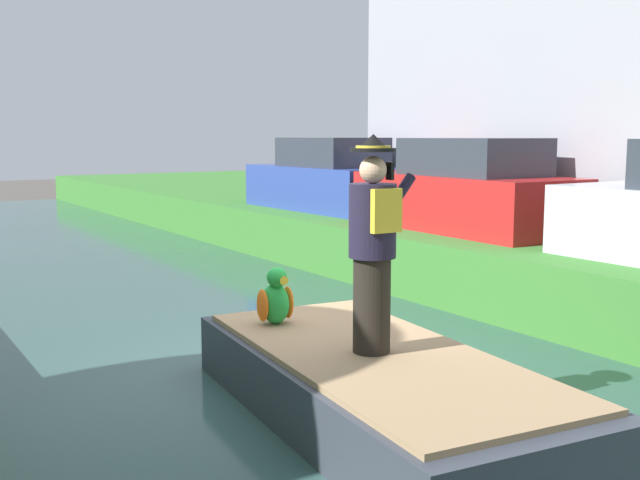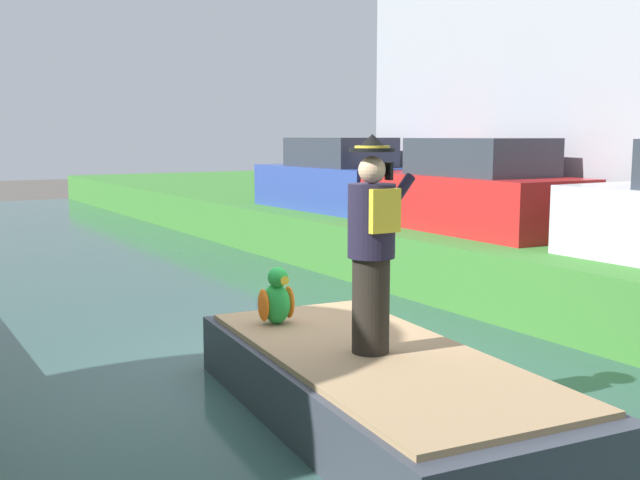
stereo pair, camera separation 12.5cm
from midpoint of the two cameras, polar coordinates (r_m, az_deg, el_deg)
The scene contains 7 objects.
ground_plane at distance 8.05m, azimuth -1.95°, elevation -10.62°, with size 80.00×80.00×0.00m, color #4C4742.
canal_water at distance 8.04m, azimuth -1.95°, elevation -10.28°, with size 6.56×48.00×0.10m, color #2D4C47.
boat at distance 6.67m, azimuth 4.76°, elevation -10.97°, with size 2.21×4.36×0.61m.
person_pirate at distance 6.39m, azimuth 4.49°, elevation -0.38°, with size 0.61×0.42×1.85m.
parrot_plush at distance 7.48m, azimuth -2.80°, elevation -4.46°, with size 0.36×0.34×0.57m.
parked_car_red at distance 12.74m, azimuth 11.61°, elevation 3.57°, with size 1.78×4.03×1.50m.
parked_car_blue at distance 16.07m, azimuth 1.41°, elevation 4.57°, with size 1.82×4.05×1.50m.
Camera 2 is at (-3.66, -6.71, 2.54)m, focal length 42.69 mm.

